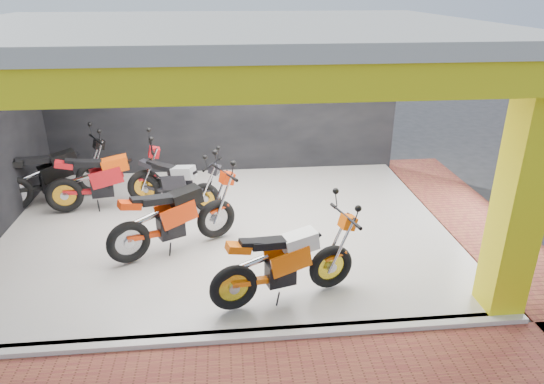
{
  "coord_description": "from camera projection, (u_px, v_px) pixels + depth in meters",
  "views": [
    {
      "loc": [
        0.04,
        -6.04,
        4.23
      ],
      "look_at": [
        0.81,
        1.68,
        0.9
      ],
      "focal_mm": 32.0,
      "sensor_mm": 36.0,
      "label": 1
    }
  ],
  "objects": [
    {
      "name": "moto_row_d",
      "position": [
        90.0,
        163.0,
        10.12
      ],
      "size": [
        2.43,
        1.88,
        1.41
      ],
      "primitive_type": null,
      "rotation": [
        0.0,
        0.0,
        0.52
      ],
      "color": "black",
      "rests_on": "showroom_floor"
    },
    {
      "name": "back_wall",
      "position": [
        222.0,
        101.0,
        11.16
      ],
      "size": [
        8.2,
        0.2,
        3.5
      ],
      "primitive_type": "cube",
      "color": "black",
      "rests_on": "ground"
    },
    {
      "name": "showroom_floor",
      "position": [
        227.0,
        229.0,
        9.0
      ],
      "size": [
        8.0,
        6.0,
        0.1
      ],
      "primitive_type": "cube",
      "color": "white",
      "rests_on": "ground"
    },
    {
      "name": "paver_right",
      "position": [
        473.0,
        219.0,
        9.45
      ],
      "size": [
        1.4,
        7.0,
        0.03
      ],
      "primitive_type": "cube",
      "color": "brown",
      "rests_on": "ground"
    },
    {
      "name": "header_beam_front",
      "position": [
        220.0,
        83.0,
        4.97
      ],
      "size": [
        8.4,
        0.3,
        0.4
      ],
      "primitive_type": "cube",
      "color": "yellow",
      "rests_on": "corner_column"
    },
    {
      "name": "moto_row_a",
      "position": [
        205.0,
        184.0,
        9.25
      ],
      "size": [
        2.19,
        1.57,
        1.26
      ],
      "primitive_type": null,
      "rotation": [
        0.0,
        0.0,
        -0.44
      ],
      "color": "black",
      "rests_on": "showroom_floor"
    },
    {
      "name": "moto_row_c",
      "position": [
        144.0,
        171.0,
        9.65
      ],
      "size": [
        2.48,
        1.31,
        1.44
      ],
      "primitive_type": null,
      "rotation": [
        0.0,
        0.0,
        0.2
      ],
      "color": "red",
      "rests_on": "showroom_floor"
    },
    {
      "name": "ground",
      "position": [
        229.0,
        294.0,
        7.19
      ],
      "size": [
        80.0,
        80.0,
        0.0
      ],
      "primitive_type": "plane",
      "color": "#2D2D30",
      "rests_on": "ground"
    },
    {
      "name": "moto_row_b",
      "position": [
        215.0,
        201.0,
        8.28
      ],
      "size": [
        2.52,
        1.86,
        1.45
      ],
      "primitive_type": null,
      "rotation": [
        0.0,
        0.0,
        0.47
      ],
      "color": "red",
      "rests_on": "showroom_floor"
    },
    {
      "name": "moto_hero",
      "position": [
        332.0,
        247.0,
        6.9
      ],
      "size": [
        2.41,
        1.41,
        1.39
      ],
      "primitive_type": null,
      "rotation": [
        0.0,
        0.0,
        0.27
      ],
      "color": "#FF650A",
      "rests_on": "showroom_floor"
    },
    {
      "name": "floor_kerb",
      "position": [
        230.0,
        337.0,
        6.24
      ],
      "size": [
        8.0,
        0.2,
        0.1
      ],
      "primitive_type": "cube",
      "color": "white",
      "rests_on": "ground"
    },
    {
      "name": "corner_column",
      "position": [
        521.0,
        197.0,
        6.16
      ],
      "size": [
        0.5,
        0.5,
        3.5
      ],
      "primitive_type": "cube",
      "color": "yellow",
      "rests_on": "ground"
    },
    {
      "name": "header_beam_right",
      "position": [
        460.0,
        45.0,
        8.08
      ],
      "size": [
        0.3,
        6.4,
        0.4
      ],
      "primitive_type": "cube",
      "color": "yellow",
      "rests_on": "corner_column"
    },
    {
      "name": "showroom_ceiling",
      "position": [
        219.0,
        28.0,
        7.6
      ],
      "size": [
        8.4,
        6.4,
        0.2
      ],
      "primitive_type": "cube",
      "color": "beige",
      "rests_on": "corner_column"
    }
  ]
}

